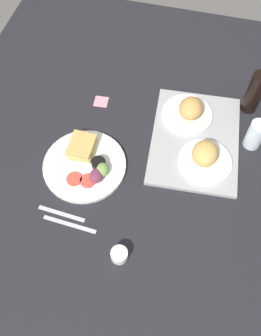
% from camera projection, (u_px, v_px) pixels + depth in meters
% --- Properties ---
extents(ground_plane, '(1.90, 1.50, 0.03)m').
position_uv_depth(ground_plane, '(124.00, 169.00, 1.34)').
color(ground_plane, black).
extents(serving_tray, '(0.47, 0.36, 0.02)m').
position_uv_depth(serving_tray, '(195.00, 139.00, 1.38)').
color(serving_tray, '#9EA0A3').
rests_on(serving_tray, ground_plane).
extents(bread_plate_near, '(0.20, 0.20, 0.09)m').
position_uv_depth(bread_plate_near, '(189.00, 111.00, 1.40)').
color(bread_plate_near, white).
rests_on(bread_plate_near, serving_tray).
extents(bread_plate_far, '(0.20, 0.20, 0.09)m').
position_uv_depth(bread_plate_far, '(205.00, 157.00, 1.29)').
color(bread_plate_far, white).
rests_on(bread_plate_far, serving_tray).
extents(plate_with_salad, '(0.31, 0.31, 0.05)m').
position_uv_depth(plate_with_salad, '(86.00, 163.00, 1.32)').
color(plate_with_salad, white).
rests_on(plate_with_salad, ground_plane).
extents(drinking_glass, '(0.07, 0.07, 0.12)m').
position_uv_depth(drinking_glass, '(255.00, 135.00, 1.33)').
color(drinking_glass, silver).
rests_on(drinking_glass, ground_plane).
extents(soda_bottle, '(0.06, 0.06, 0.18)m').
position_uv_depth(soda_bottle, '(255.00, 93.00, 1.39)').
color(soda_bottle, black).
rests_on(soda_bottle, ground_plane).
extents(espresso_cup, '(0.06, 0.06, 0.04)m').
position_uv_depth(espresso_cup, '(119.00, 255.00, 1.14)').
color(espresso_cup, silver).
rests_on(espresso_cup, ground_plane).
extents(fork, '(0.02, 0.17, 0.01)m').
position_uv_depth(fork, '(62.00, 214.00, 1.23)').
color(fork, '#B7B7BC').
rests_on(fork, ground_plane).
extents(knife, '(0.02, 0.19, 0.01)m').
position_uv_depth(knife, '(70.00, 224.00, 1.21)').
color(knife, '#B7B7BC').
rests_on(knife, ground_plane).
extents(sticky_note, '(0.06, 0.06, 0.00)m').
position_uv_depth(sticky_note, '(101.00, 102.00, 1.48)').
color(sticky_note, pink).
rests_on(sticky_note, ground_plane).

